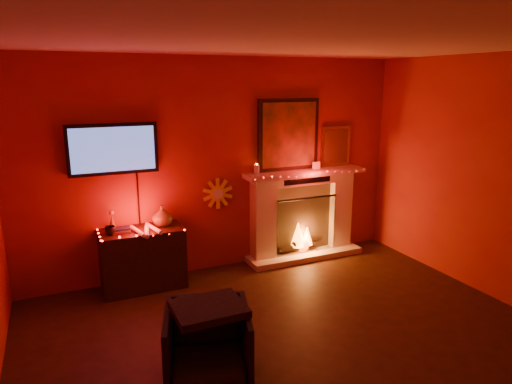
% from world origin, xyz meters
% --- Properties ---
extents(room, '(5.00, 5.00, 5.00)m').
position_xyz_m(room, '(0.00, 0.00, 1.35)').
color(room, black).
rests_on(room, ground).
extents(floor, '(5.00, 5.00, 0.00)m').
position_xyz_m(floor, '(0.00, 0.00, 0.00)').
color(floor, black).
rests_on(floor, ground).
extents(fireplace, '(1.72, 0.40, 2.18)m').
position_xyz_m(fireplace, '(1.14, 2.39, 0.72)').
color(fireplace, beige).
rests_on(fireplace, floor).
extents(tv, '(1.00, 0.07, 1.24)m').
position_xyz_m(tv, '(-1.30, 2.45, 1.65)').
color(tv, black).
rests_on(tv, room).
extents(sunburst_clock, '(0.40, 0.03, 0.40)m').
position_xyz_m(sunburst_clock, '(-0.05, 2.48, 1.00)').
color(sunburst_clock, yellow).
rests_on(sunburst_clock, room).
extents(console_table, '(0.95, 0.59, 0.97)m').
position_xyz_m(console_table, '(-1.07, 2.26, 0.39)').
color(console_table, black).
rests_on(console_table, floor).
extents(armchair, '(0.85, 0.86, 0.64)m').
position_xyz_m(armchair, '(-0.93, 0.29, 0.32)').
color(armchair, black).
rests_on(armchair, floor).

